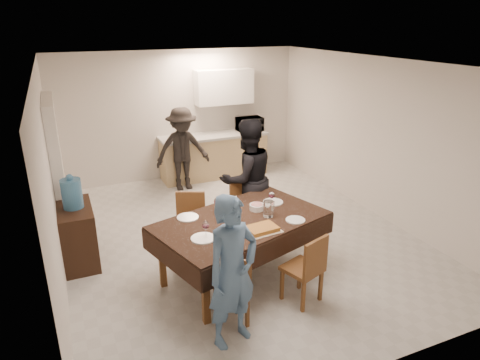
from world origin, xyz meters
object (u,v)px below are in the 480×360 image
object	(u,v)px
savoury_tart	(262,229)
water_pitcher	(268,209)
wine_bottle	(236,207)
console	(78,235)
person_near	(232,272)
dining_table	(241,222)
microwave	(250,124)
water_jug	(72,194)
person_kitchen	(182,149)
person_far	(247,179)

from	to	relation	value
savoury_tart	water_pitcher	bearing A→B (deg)	52.85
wine_bottle	water_pitcher	xyz separation A→B (m)	(0.40, -0.10, -0.05)
console	person_near	world-z (taller)	person_near
dining_table	microwave	world-z (taller)	microwave
dining_table	water_jug	xyz separation A→B (m)	(-1.89, 1.20, 0.23)
savoury_tart	person_kitchen	size ratio (longest dim) A/B	0.26
water_jug	person_near	distance (m)	2.63
console	person_near	size ratio (longest dim) A/B	0.54
water_jug	dining_table	bearing A→B (deg)	-32.43
person_kitchen	person_far	bearing A→B (deg)	-80.75
wine_bottle	water_pitcher	distance (m)	0.42
person_near	console	bearing A→B (deg)	104.19
console	microwave	bearing A→B (deg)	34.20
savoury_tart	person_far	world-z (taller)	person_far
water_pitcher	wine_bottle	bearing A→B (deg)	165.96
wine_bottle	water_pitcher	size ratio (longest dim) A/B	1.48
savoury_tart	person_near	world-z (taller)	person_near
console	person_far	distance (m)	2.50
water_jug	savoury_tart	size ratio (longest dim) A/B	0.94
savoury_tart	microwave	distance (m)	4.44
person_far	person_kitchen	xyz separation A→B (m)	(-0.36, 2.22, -0.10)
console	microwave	world-z (taller)	microwave
water_jug	person_far	size ratio (longest dim) A/B	0.22
microwave	wine_bottle	bearing A→B (deg)	63.11
person_kitchen	wine_bottle	bearing A→B (deg)	-94.25
person_far	water_jug	bearing A→B (deg)	-11.04
console	water_jug	world-z (taller)	water_jug
dining_table	wine_bottle	size ratio (longest dim) A/B	7.90
console	wine_bottle	bearing A→B (deg)	-32.03
savoury_tart	microwave	xyz separation A→B (m)	(1.71, 4.10, 0.21)
dining_table	person_kitchen	bearing A→B (deg)	69.75
console	savoury_tart	distance (m)	2.58
dining_table	person_far	world-z (taller)	person_far
dining_table	person_near	world-z (taller)	person_near
wine_bottle	savoury_tart	xyz separation A→B (m)	(0.15, -0.43, -0.12)
wine_bottle	person_near	bearing A→B (deg)	-114.44
savoury_tart	person_kitchen	world-z (taller)	person_kitchen
microwave	water_pitcher	bearing A→B (deg)	68.82
wine_bottle	person_kitchen	distance (m)	3.23
dining_table	water_pitcher	bearing A→B (deg)	-25.07
dining_table	savoury_tart	world-z (taller)	savoury_tart
microwave	person_near	distance (m)	5.32
person_kitchen	microwave	bearing A→B (deg)	15.52
water_pitcher	person_kitchen	xyz separation A→B (m)	(-0.16, 3.32, -0.11)
microwave	person_far	distance (m)	2.95
dining_table	microwave	distance (m)	4.14
dining_table	person_near	xyz separation A→B (m)	(-0.55, -1.05, 0.03)
water_pitcher	person_far	bearing A→B (deg)	79.70
console	wine_bottle	size ratio (longest dim) A/B	2.96
console	water_pitcher	distance (m)	2.62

